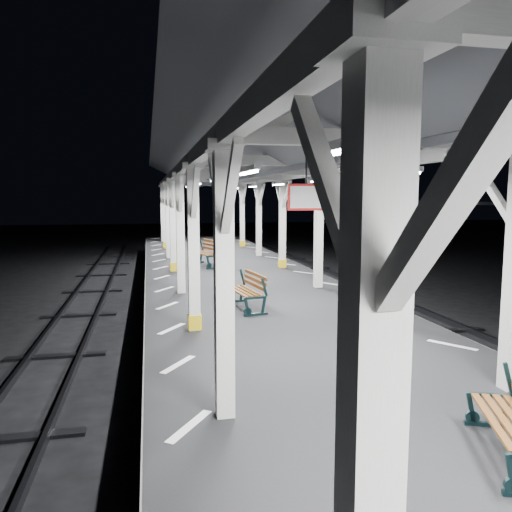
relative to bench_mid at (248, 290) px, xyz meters
name	(u,v)px	position (x,y,z in m)	size (l,w,h in m)	color
ground	(322,410)	(0.56, -3.71, -1.46)	(120.00, 120.00, 0.00)	black
platform	(323,383)	(0.56, -3.71, -0.96)	(6.00, 50.00, 1.00)	black
hazard_stripes_left	(178,364)	(-1.89, -3.71, -0.45)	(1.00, 48.00, 0.01)	silver
hazard_stripes_right	(452,345)	(3.01, -3.71, -0.45)	(1.00, 48.00, 0.01)	silver
track_left	(9,435)	(-4.44, -3.71, -1.38)	(2.20, 60.00, 0.16)	#2D2D33
canopy	(327,141)	(0.56, -3.73, 3.10)	(5.40, 49.00, 4.65)	silver
bench_mid	(248,290)	(0.00, 0.00, 0.00)	(0.81, 1.64, 0.85)	black
bench_far	(207,252)	(-0.10, 7.50, 0.07)	(1.18, 1.94, 0.99)	black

